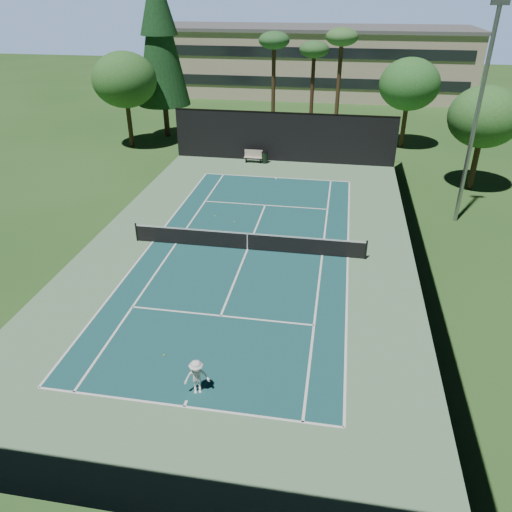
{
  "coord_description": "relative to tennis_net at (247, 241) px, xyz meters",
  "views": [
    {
      "loc": [
        4.61,
        -23.95,
        12.85
      ],
      "look_at": [
        1.0,
        -3.0,
        1.3
      ],
      "focal_mm": 35.0,
      "sensor_mm": 36.0,
      "label": 1
    }
  ],
  "objects": [
    {
      "name": "tennis_ball_a",
      "position": [
        -1.58,
        -9.39,
        -0.52
      ],
      "size": [
        0.07,
        0.07,
        0.07
      ],
      "primitive_type": "sphere",
      "color": "#C5D430",
      "rests_on": "ground"
    },
    {
      "name": "ground",
      "position": [
        0.0,
        0.0,
        -0.56
      ],
      "size": [
        160.0,
        160.0,
        0.0
      ],
      "primitive_type": "plane",
      "color": "#264E1D",
      "rests_on": "ground"
    },
    {
      "name": "court_surface",
      "position": [
        0.0,
        0.0,
        -0.55
      ],
      "size": [
        10.97,
        23.77,
        0.01
      ],
      "primitive_type": "cube",
      "color": "#184B4C",
      "rests_on": "ground"
    },
    {
      "name": "pine_tree",
      "position": [
        -12.0,
        22.0,
        9.0
      ],
      "size": [
        4.8,
        4.8,
        15.0
      ],
      "color": "#412C1B",
      "rests_on": "ground"
    },
    {
      "name": "light_pole",
      "position": [
        12.0,
        6.0,
        5.9
      ],
      "size": [
        0.9,
        0.25,
        12.22
      ],
      "color": "#94969C",
      "rests_on": "ground"
    },
    {
      "name": "tennis_ball_d",
      "position": [
        -2.86,
        4.09,
        -0.52
      ],
      "size": [
        0.07,
        0.07,
        0.07
      ],
      "primitive_type": "sphere",
      "color": "yellow",
      "rests_on": "ground"
    },
    {
      "name": "fence",
      "position": [
        0.0,
        0.06,
        1.45
      ],
      "size": [
        18.04,
        32.05,
        4.03
      ],
      "color": "black",
      "rests_on": "ground"
    },
    {
      "name": "decid_tree_b",
      "position": [
        14.0,
        12.0,
        4.52
      ],
      "size": [
        4.8,
        4.8,
        7.14
      ],
      "color": "#4D3521",
      "rests_on": "ground"
    },
    {
      "name": "park_bench",
      "position": [
        -2.36,
        15.31,
        -0.01
      ],
      "size": [
        1.5,
        0.45,
        1.02
      ],
      "color": "#BEB59E",
      "rests_on": "ground"
    },
    {
      "name": "tennis_net",
      "position": [
        0.0,
        0.0,
        0.0
      ],
      "size": [
        12.9,
        0.1,
        1.1
      ],
      "color": "black",
      "rests_on": "ground"
    },
    {
      "name": "decid_tree_a",
      "position": [
        10.0,
        22.0,
        4.86
      ],
      "size": [
        5.12,
        5.12,
        7.62
      ],
      "color": "#47331E",
      "rests_on": "ground"
    },
    {
      "name": "decid_tree_c",
      "position": [
        -14.0,
        18.0,
        5.21
      ],
      "size": [
        5.44,
        5.44,
        8.09
      ],
      "color": "#44321D",
      "rests_on": "ground"
    },
    {
      "name": "tennis_ball_c",
      "position": [
        -0.53,
        1.88,
        -0.52
      ],
      "size": [
        0.07,
        0.07,
        0.07
      ],
      "primitive_type": "sphere",
      "color": "#C3D730",
      "rests_on": "ground"
    },
    {
      "name": "trash_bin",
      "position": [
        -1.42,
        15.29,
        -0.08
      ],
      "size": [
        0.56,
        0.56,
        0.95
      ],
      "color": "black",
      "rests_on": "ground"
    },
    {
      "name": "apron_slab",
      "position": [
        0.0,
        0.0,
        -0.55
      ],
      "size": [
        18.0,
        32.0,
        0.01
      ],
      "primitive_type": "cube",
      "color": "#5E875F",
      "rests_on": "ground"
    },
    {
      "name": "tennis_ball_b",
      "position": [
        -1.48,
        3.45,
        -0.52
      ],
      "size": [
        0.07,
        0.07,
        0.07
      ],
      "primitive_type": "sphere",
      "color": "#C9EB35",
      "rests_on": "ground"
    },
    {
      "name": "court_lines",
      "position": [
        0.0,
        0.0,
        -0.54
      ],
      "size": [
        11.07,
        23.87,
        0.01
      ],
      "color": "white",
      "rests_on": "ground"
    },
    {
      "name": "campus_building",
      "position": [
        0.0,
        45.98,
        3.65
      ],
      "size": [
        40.5,
        12.5,
        8.3
      ],
      "color": "#BFAD94",
      "rests_on": "ground"
    },
    {
      "name": "palm_c",
      "position": [
        4.0,
        23.0,
        8.05
      ],
      "size": [
        2.8,
        2.8,
        9.77
      ],
      "color": "#44301D",
      "rests_on": "ground"
    },
    {
      "name": "palm_b",
      "position": [
        1.5,
        26.0,
        6.8
      ],
      "size": [
        2.8,
        2.8,
        8.42
      ],
      "color": "#41281C",
      "rests_on": "ground"
    },
    {
      "name": "player",
      "position": [
        0.27,
        -11.1,
        0.15
      ],
      "size": [
        1.04,
        0.8,
        1.42
      ],
      "primitive_type": "imported",
      "rotation": [
        0.0,
        0.0,
        0.33
      ],
      "color": "white",
      "rests_on": "ground"
    },
    {
      "name": "palm_a",
      "position": [
        -2.0,
        24.0,
        7.63
      ],
      "size": [
        2.8,
        2.8,
        9.32
      ],
      "color": "#412D1C",
      "rests_on": "ground"
    }
  ]
}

